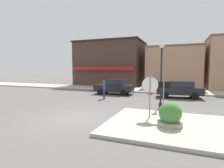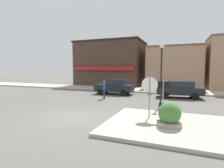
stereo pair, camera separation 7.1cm
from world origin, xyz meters
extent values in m
plane|color=#5B5954|center=(0.00, 0.00, 0.00)|extent=(160.00, 160.00, 0.00)
cube|color=#B7AD99|center=(5.17, 0.19, 0.07)|extent=(6.40, 4.80, 0.15)
cube|color=#B7AD99|center=(0.00, 12.88, 0.07)|extent=(80.00, 4.00, 0.15)
cylinder|color=gray|center=(3.81, 0.92, 1.15)|extent=(0.07, 0.07, 2.30)
cylinder|color=red|center=(3.81, 0.94, 1.87)|extent=(0.76, 0.06, 0.76)
cylinder|color=white|center=(3.81, 0.93, 1.87)|extent=(0.82, 0.06, 0.82)
cube|color=red|center=(3.81, 0.94, 1.39)|extent=(0.20, 0.03, 0.11)
cylinder|color=gray|center=(4.48, 1.02, 1.05)|extent=(0.06, 0.06, 2.10)
cube|color=black|center=(4.48, 1.03, 1.88)|extent=(0.60, 0.05, 0.34)
cube|color=white|center=(4.48, 1.04, 1.88)|extent=(0.54, 0.05, 0.29)
cube|color=black|center=(4.48, 1.04, 1.88)|extent=(0.34, 0.03, 0.08)
cylinder|color=gray|center=(4.87, -0.07, 0.17)|extent=(1.10, 1.10, 0.35)
sphere|color=#427A38|center=(4.87, -0.07, 0.73)|extent=(1.00, 1.00, 1.00)
cylinder|color=black|center=(4.00, 4.69, 2.10)|extent=(0.12, 0.12, 4.20)
cylinder|color=black|center=(4.00, 4.69, 0.12)|extent=(0.24, 0.24, 0.24)
sphere|color=white|center=(4.00, 4.69, 4.31)|extent=(0.36, 0.36, 0.36)
cone|color=black|center=(4.00, 4.69, 4.45)|extent=(0.32, 0.32, 0.18)
cube|color=black|center=(-1.17, 9.01, 0.67)|extent=(4.07, 1.88, 0.66)
cube|color=#1E232D|center=(-1.02, 9.02, 1.28)|extent=(2.14, 1.49, 0.56)
cylinder|color=black|center=(-2.37, 8.11, 0.30)|extent=(0.61, 0.21, 0.60)
cylinder|color=black|center=(-2.45, 9.81, 0.30)|extent=(0.61, 0.21, 0.60)
cylinder|color=black|center=(0.10, 8.22, 0.30)|extent=(0.61, 0.21, 0.60)
cylinder|color=black|center=(0.03, 9.92, 0.30)|extent=(0.61, 0.21, 0.60)
cube|color=black|center=(5.23, 9.06, 0.67)|extent=(4.16, 2.12, 0.66)
cube|color=#1E232D|center=(5.38, 9.08, 1.28)|extent=(2.22, 1.61, 0.56)
cylinder|color=black|center=(4.09, 8.08, 0.30)|extent=(0.62, 0.24, 0.60)
cylinder|color=black|center=(3.91, 9.77, 0.30)|extent=(0.62, 0.24, 0.60)
cylinder|color=black|center=(6.56, 8.35, 0.30)|extent=(0.62, 0.24, 0.60)
cylinder|color=black|center=(6.38, 10.04, 0.30)|extent=(0.62, 0.24, 0.60)
cylinder|color=#2D334C|center=(-1.04, 6.09, 0.42)|extent=(0.16, 0.16, 0.85)
cylinder|color=#2D334C|center=(-0.96, 5.92, 0.42)|extent=(0.16, 0.16, 0.85)
cube|color=#3351A8|center=(-1.00, 6.00, 1.12)|extent=(0.35, 0.42, 0.54)
sphere|color=brown|center=(-1.00, 6.00, 1.50)|extent=(0.22, 0.22, 0.22)
cylinder|color=#3351A8|center=(-1.10, 6.21, 1.07)|extent=(0.12, 0.12, 0.52)
cylinder|color=#3351A8|center=(-0.90, 5.80, 1.07)|extent=(0.12, 0.12, 0.52)
cube|color=#473328|center=(-5.21, 18.42, 3.34)|extent=(10.02, 7.08, 6.67)
cube|color=#B21E1E|center=(-5.21, 14.73, 2.70)|extent=(9.52, 0.40, 0.50)
cube|color=#2E211A|center=(-5.21, 18.42, 6.79)|extent=(10.32, 7.29, 0.24)
cube|color=tan|center=(4.43, 19.23, 2.76)|extent=(7.14, 7.54, 5.52)
cube|color=brown|center=(4.43, 19.23, 5.62)|extent=(7.29, 7.69, 0.20)
camera|label=1|loc=(5.19, -8.13, 2.71)|focal=28.00mm
camera|label=2|loc=(5.26, -8.10, 2.71)|focal=28.00mm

